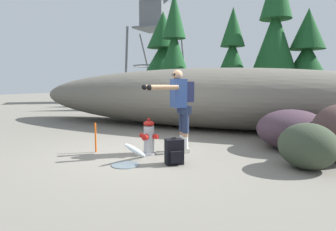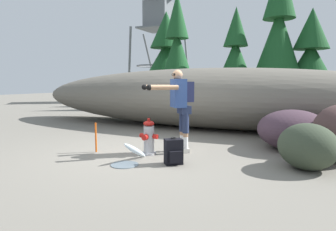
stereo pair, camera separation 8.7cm
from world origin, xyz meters
TOP-DOWN VIEW (x-y plane):
  - ground_plane at (0.00, 0.00)m, footprint 56.00×56.00m
  - dirt_embankment at (0.00, 3.73)m, footprint 12.87×3.20m
  - fire_hydrant at (0.12, -0.12)m, footprint 0.38×0.33m
  - hydrant_water_jet at (0.12, -0.70)m, footprint 0.48×0.95m
  - utility_worker at (0.58, 0.30)m, footprint 0.98×0.94m
  - spare_backpack at (0.85, -0.54)m, footprint 0.36×0.36m
  - boulder_mid at (2.62, 1.57)m, footprint 1.66×1.71m
  - boulder_small at (2.92, 0.16)m, footprint 1.32×1.32m
  - pine_tree_far_left at (-5.06, 11.01)m, footprint 2.97×2.97m
  - pine_tree_left at (-3.55, 9.27)m, footprint 1.89×1.89m
  - pine_tree_center at (-0.73, 10.35)m, footprint 1.94×1.94m
  - pine_tree_right at (1.31, 10.62)m, footprint 2.38×2.38m
  - pine_tree_far_right at (2.78, 11.25)m, footprint 2.61×2.61m
  - watchtower at (-7.15, 14.11)m, footprint 4.23×4.23m
  - survey_stake at (-0.93, -0.43)m, footprint 0.04×0.04m

SIDE VIEW (x-z plane):
  - ground_plane at x=0.00m, z-range -0.04..0.00m
  - hydrant_water_jet at x=0.12m, z-range -0.09..0.36m
  - spare_backpack at x=0.85m, z-range -0.02..0.45m
  - survey_stake at x=-0.93m, z-range 0.00..0.60m
  - fire_hydrant at x=0.12m, z-range -0.03..0.68m
  - boulder_small at x=2.92m, z-range 0.00..0.75m
  - boulder_mid at x=2.62m, z-range 0.00..0.84m
  - dirt_embankment at x=0.00m, z-range 0.00..1.84m
  - utility_worker at x=0.58m, z-range 0.22..1.87m
  - pine_tree_far_right at x=2.78m, z-range 0.17..5.18m
  - pine_tree_center at x=-0.73m, z-range 0.28..5.52m
  - pine_tree_far_left at x=-5.06m, z-range 0.29..5.87m
  - pine_tree_left at x=-3.55m, z-range 0.24..6.30m
  - pine_tree_right at x=1.31m, z-range 0.27..7.69m
  - watchtower at x=-7.15m, z-range 2.01..10.15m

